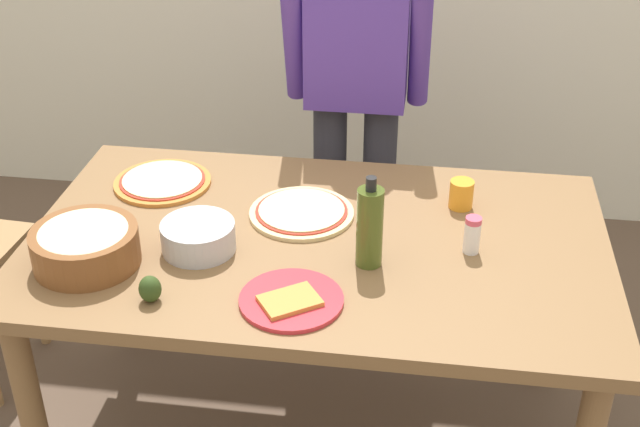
# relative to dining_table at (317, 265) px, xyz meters

# --- Properties ---
(dining_table) EXTENTS (1.60, 0.96, 0.76)m
(dining_table) POSITION_rel_dining_table_xyz_m (0.00, 0.00, 0.00)
(dining_table) COLOR brown
(dining_table) RESTS_ON ground
(person_cook) EXTENTS (0.49, 0.25, 1.62)m
(person_cook) POSITION_rel_dining_table_xyz_m (0.02, 0.76, 0.27)
(person_cook) COLOR #2D2D38
(person_cook) RESTS_ON ground
(pizza_raw_on_board) EXTENTS (0.30, 0.30, 0.02)m
(pizza_raw_on_board) POSITION_rel_dining_table_xyz_m (-0.06, 0.12, 0.10)
(pizza_raw_on_board) COLOR beige
(pizza_raw_on_board) RESTS_ON dining_table
(pizza_cooked_on_tray) EXTENTS (0.30, 0.30, 0.02)m
(pizza_cooked_on_tray) POSITION_rel_dining_table_xyz_m (-0.52, 0.24, 0.10)
(pizza_cooked_on_tray) COLOR #C67A33
(pizza_cooked_on_tray) RESTS_ON dining_table
(plate_with_slice) EXTENTS (0.26, 0.26, 0.02)m
(plate_with_slice) POSITION_rel_dining_table_xyz_m (-0.02, -0.30, 0.10)
(plate_with_slice) COLOR red
(plate_with_slice) RESTS_ON dining_table
(popcorn_bowl) EXTENTS (0.28, 0.28, 0.11)m
(popcorn_bowl) POSITION_rel_dining_table_xyz_m (-0.58, -0.21, 0.15)
(popcorn_bowl) COLOR brown
(popcorn_bowl) RESTS_ON dining_table
(mixing_bowl_steel) EXTENTS (0.20, 0.20, 0.08)m
(mixing_bowl_steel) POSITION_rel_dining_table_xyz_m (-0.31, -0.10, 0.13)
(mixing_bowl_steel) COLOR #B7B7BC
(mixing_bowl_steel) RESTS_ON dining_table
(olive_oil_bottle) EXTENTS (0.07, 0.07, 0.26)m
(olive_oil_bottle) POSITION_rel_dining_table_xyz_m (0.15, -0.10, 0.20)
(olive_oil_bottle) COLOR #47561E
(olive_oil_bottle) RESTS_ON dining_table
(cup_orange) EXTENTS (0.07, 0.07, 0.08)m
(cup_orange) POSITION_rel_dining_table_xyz_m (0.39, 0.23, 0.13)
(cup_orange) COLOR orange
(cup_orange) RESTS_ON dining_table
(salt_shaker) EXTENTS (0.04, 0.04, 0.11)m
(salt_shaker) POSITION_rel_dining_table_xyz_m (0.42, -0.01, 0.14)
(salt_shaker) COLOR white
(salt_shaker) RESTS_ON dining_table
(avocado) EXTENTS (0.06, 0.06, 0.07)m
(avocado) POSITION_rel_dining_table_xyz_m (-0.36, -0.34, 0.13)
(avocado) COLOR #2D4219
(avocado) RESTS_ON dining_table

